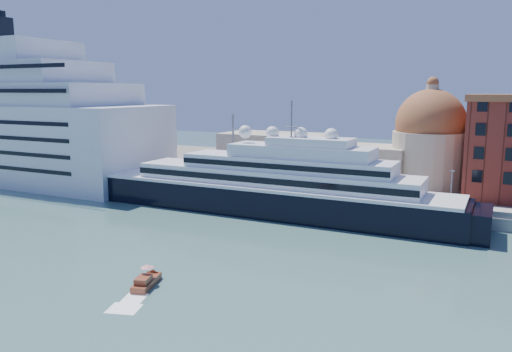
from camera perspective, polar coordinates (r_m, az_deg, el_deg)
The scene contains 9 objects.
ground at distance 85.58m, azimuth -1.58°, elevation -7.99°, with size 400.00×400.00×0.00m, color #365D5B.
quay at distance 115.36m, azimuth 6.38°, elevation -2.74°, with size 180.00×10.00×2.50m, color gray.
land at distance 153.91m, azimuth 11.64°, elevation 0.17°, with size 260.00×72.00×2.00m, color slate.
quay_fence at distance 110.84m, azimuth 5.60°, elevation -2.26°, with size 180.00×0.10×1.20m, color slate.
superyacht at distance 108.49m, azimuth -0.41°, elevation -1.53°, with size 94.07×13.04×28.11m.
service_barge at distance 137.60m, azimuth -19.37°, elevation -1.42°, with size 11.92×6.47×2.55m.
water_taxi at distance 70.18m, azimuth -12.46°, elevation -11.67°, with size 3.84×6.60×2.98m.
church at distance 134.39m, azimuth 12.52°, elevation 3.04°, with size 66.00×18.00×25.50m.
lamp_posts at distance 117.15m, azimuth 0.34°, elevation 1.78°, with size 120.80×2.40×18.00m.
Camera 1 is at (38.37, -71.93, 26.05)m, focal length 35.00 mm.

